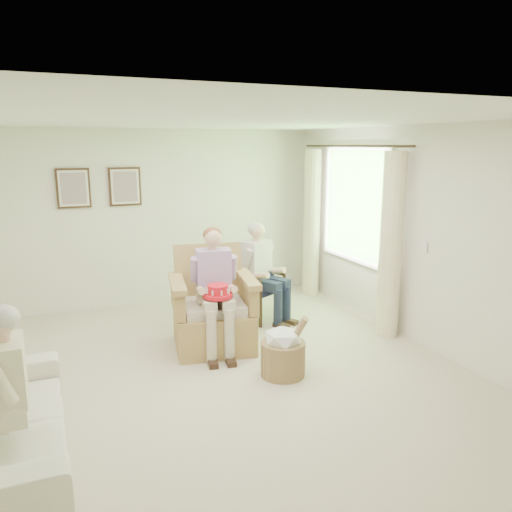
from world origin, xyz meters
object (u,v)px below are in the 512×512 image
at_px(person_wicker, 216,281).
at_px(sofa, 9,421).
at_px(red_hat, 218,292).
at_px(hatbox, 283,351).
at_px(wicker_armchair, 212,316).
at_px(person_sofa, 1,386).
at_px(wood_armchair, 256,283).
at_px(person_dark, 261,266).

bearing_deg(person_wicker, sofa, -138.36).
height_order(sofa, person_wicker, person_wicker).
height_order(red_hat, hatbox, red_hat).
bearing_deg(wicker_armchair, hatbox, -57.22).
xyz_separation_m(wicker_armchair, person_sofa, (-2.13, -1.72, 0.33)).
relative_size(wood_armchair, sofa, 0.44).
bearing_deg(person_sofa, red_hat, 122.97).
relative_size(wicker_armchair, hatbox, 1.73).
bearing_deg(wood_armchair, red_hat, -157.78).
relative_size(wicker_armchair, sofa, 0.59).
xyz_separation_m(sofa, person_wicker, (2.13, 1.30, 0.55)).
bearing_deg(person_sofa, person_wicker, 125.96).
bearing_deg(wicker_armchair, wood_armchair, 50.54).
relative_size(wood_armchair, person_dark, 0.67).
distance_m(wicker_armchair, person_dark, 1.16).
height_order(person_sofa, hatbox, person_sofa).
height_order(person_dark, person_sofa, person_dark).
distance_m(person_wicker, person_sofa, 2.64).
height_order(person_dark, hatbox, person_dark).
distance_m(person_wicker, hatbox, 1.14).
height_order(sofa, hatbox, hatbox).
xyz_separation_m(person_dark, red_hat, (-0.95, -0.96, 0.01)).
bearing_deg(hatbox, person_wicker, 116.02).
xyz_separation_m(wood_armchair, sofa, (-3.03, -2.21, -0.19)).
distance_m(red_hat, hatbox, 0.97).
xyz_separation_m(person_wicker, person_dark, (0.90, 0.77, -0.08)).
height_order(sofa, red_hat, red_hat).
bearing_deg(red_hat, wood_armchair, 49.64).
bearing_deg(wood_armchair, person_wicker, -161.85).
distance_m(person_dark, hatbox, 1.78).
relative_size(wicker_armchair, red_hat, 3.65).
bearing_deg(person_sofa, wicker_armchair, 128.59).
height_order(wicker_armchair, hatbox, wicker_armchair).
relative_size(sofa, person_sofa, 1.61).
relative_size(wicker_armchair, person_wicker, 0.84).
bearing_deg(person_wicker, wicker_armchair, 100.27).
bearing_deg(person_wicker, person_dark, 50.80).
relative_size(person_dark, hatbox, 1.92).
relative_size(wicker_armchair, person_sofa, 0.95).
height_order(wicker_armchair, sofa, wicker_armchair).
distance_m(wicker_armchair, sofa, 2.58).
bearing_deg(red_hat, sofa, -152.11).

